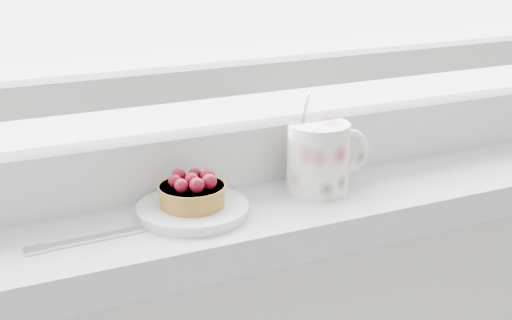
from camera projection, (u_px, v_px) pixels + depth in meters
saucer at (193, 210)px, 0.78m from camera, size 0.12×0.12×0.01m
raspberry_tart at (192, 191)px, 0.78m from camera, size 0.07×0.07×0.04m
floral_mug at (320, 156)px, 0.84m from camera, size 0.11×0.08×0.12m
fork at (126, 232)px, 0.74m from camera, size 0.21×0.03×0.00m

